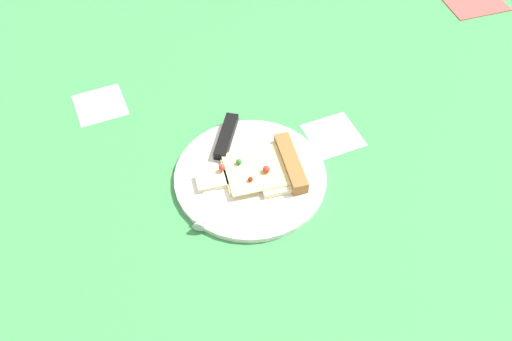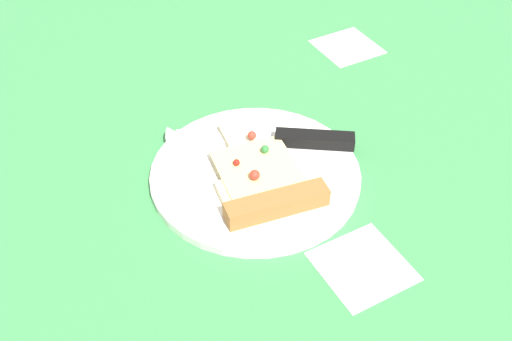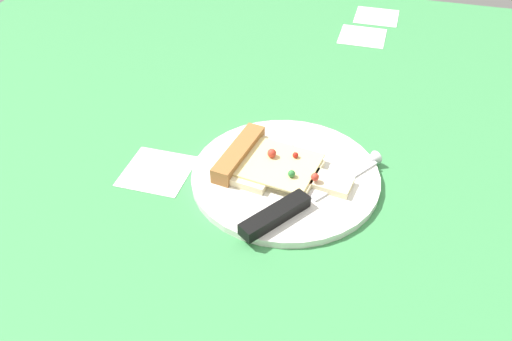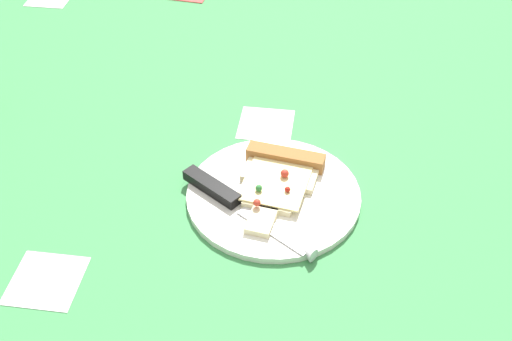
% 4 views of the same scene
% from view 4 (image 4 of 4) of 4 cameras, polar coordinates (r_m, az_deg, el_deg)
% --- Properties ---
extents(ground_plane, '(1.60, 1.60, 0.03)m').
position_cam_4_polar(ground_plane, '(0.94, -4.62, -4.00)').
color(ground_plane, '#3D8C4C').
rests_on(ground_plane, ground).
extents(plate, '(0.26, 0.26, 0.01)m').
position_cam_4_polar(plate, '(0.94, 1.56, -2.22)').
color(plate, white).
rests_on(plate, ground_plane).
extents(pizza_slice, '(0.12, 0.18, 0.03)m').
position_cam_4_polar(pizza_slice, '(0.95, 1.99, -0.61)').
color(pizza_slice, beige).
rests_on(pizza_slice, plate).
extents(knife, '(0.21, 0.15, 0.02)m').
position_cam_4_polar(knife, '(0.91, -1.94, -2.85)').
color(knife, silver).
rests_on(knife, plate).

